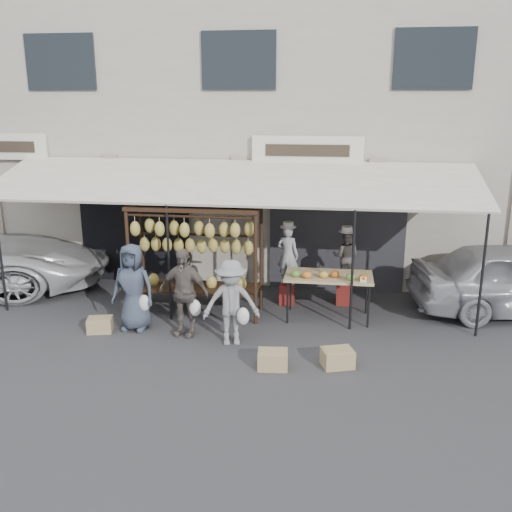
{
  "coord_description": "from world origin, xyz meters",
  "views": [
    {
      "loc": [
        2.15,
        -9.06,
        4.25
      ],
      "look_at": [
        0.67,
        1.4,
        1.3
      ],
      "focal_mm": 40.0,
      "sensor_mm": 36.0,
      "label": 1
    }
  ],
  "objects": [
    {
      "name": "ground_plane",
      "position": [
        0.0,
        0.0,
        0.0
      ],
      "size": [
        90.0,
        90.0,
        0.0
      ],
      "primitive_type": "plane",
      "color": "#2D2D30"
    },
    {
      "name": "crate_far",
      "position": [
        -2.15,
        0.36,
        0.13
      ],
      "size": [
        0.52,
        0.44,
        0.27
      ],
      "primitive_type": "cube",
      "rotation": [
        0.0,
        0.0,
        0.24
      ],
      "color": "tan",
      "rests_on": "ground_plane"
    },
    {
      "name": "awning",
      "position": [
        0.01,
        2.28,
        2.57
      ],
      "size": [
        10.0,
        2.35,
        2.92
      ],
      "color": "beige",
      "rests_on": "ground_plane"
    },
    {
      "name": "customer_right",
      "position": [
        0.4,
        0.19,
        0.77
      ],
      "size": [
        1.1,
        0.78,
        1.55
      ],
      "primitive_type": "imported",
      "rotation": [
        0.0,
        0.0,
        0.22
      ],
      "color": "gray",
      "rests_on": "ground_plane"
    },
    {
      "name": "shophouse",
      "position": [
        -0.0,
        6.5,
        3.65
      ],
      "size": [
        24.0,
        6.15,
        7.3
      ],
      "color": "#9C9688",
      "rests_on": "ground_plane"
    },
    {
      "name": "stool_left",
      "position": [
        1.19,
        2.38,
        0.22
      ],
      "size": [
        0.38,
        0.38,
        0.44
      ],
      "primitive_type": "cube",
      "rotation": [
        0.0,
        0.0,
        -0.28
      ],
      "color": "maroon",
      "rests_on": "ground_plane"
    },
    {
      "name": "banana_rack",
      "position": [
        -0.56,
        1.5,
        1.57
      ],
      "size": [
        2.6,
        0.9,
        2.24
      ],
      "color": "black",
      "rests_on": "ground_plane"
    },
    {
      "name": "crate_near_a",
      "position": [
        1.23,
        -0.66,
        0.14
      ],
      "size": [
        0.51,
        0.41,
        0.29
      ],
      "primitive_type": "cube",
      "rotation": [
        0.0,
        0.0,
        0.09
      ],
      "color": "tan",
      "rests_on": "ground_plane"
    },
    {
      "name": "stool_right",
      "position": [
        2.4,
        2.54,
        0.23
      ],
      "size": [
        0.42,
        0.42,
        0.47
      ],
      "primitive_type": "cube",
      "rotation": [
        0.0,
        0.0,
        0.3
      ],
      "color": "maroon",
      "rests_on": "ground_plane"
    },
    {
      "name": "produce_table",
      "position": [
        2.07,
        1.6,
        0.87
      ],
      "size": [
        1.7,
        0.9,
        1.04
      ],
      "color": "tan",
      "rests_on": "ground_plane"
    },
    {
      "name": "vendor_right",
      "position": [
        2.4,
        2.54,
        1.04
      ],
      "size": [
        0.6,
        0.49,
        1.14
      ],
      "primitive_type": "imported",
      "rotation": [
        0.0,
        0.0,
        3.03
      ],
      "color": "#48423F",
      "rests_on": "stool_right"
    },
    {
      "name": "crate_near_b",
      "position": [
        2.27,
        -0.46,
        0.15
      ],
      "size": [
        0.59,
        0.51,
        0.3
      ],
      "primitive_type": "cube",
      "rotation": [
        0.0,
        0.0,
        0.33
      ],
      "color": "tan",
      "rests_on": "ground_plane"
    },
    {
      "name": "customer_left",
      "position": [
        -1.54,
        0.59,
        0.83
      ],
      "size": [
        0.85,
        0.59,
        1.66
      ],
      "primitive_type": "imported",
      "rotation": [
        0.0,
        0.0,
        -0.07
      ],
      "color": "#363F50",
      "rests_on": "ground_plane"
    },
    {
      "name": "vendor_left",
      "position": [
        1.19,
        2.38,
        1.07
      ],
      "size": [
        0.53,
        0.41,
        1.27
      ],
      "primitive_type": "imported",
      "rotation": [
        0.0,
        0.0,
        2.88
      ],
      "color": "#A1A0A3",
      "rests_on": "stool_left"
    },
    {
      "name": "customer_mid",
      "position": [
        -0.54,
        0.47,
        0.82
      ],
      "size": [
        1.02,
        0.56,
        1.65
      ],
      "primitive_type": "imported",
      "rotation": [
        0.0,
        0.0,
        -0.17
      ],
      "color": "#5E544E",
      "rests_on": "ground_plane"
    }
  ]
}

